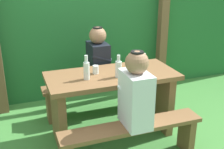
# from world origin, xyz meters

# --- Properties ---
(ground_plane) EXTENTS (12.00, 12.00, 0.00)m
(ground_plane) POSITION_xyz_m (0.00, 0.00, 0.00)
(ground_plane) COLOR #41833A
(hedge_backdrop) EXTENTS (6.40, 1.10, 1.98)m
(hedge_backdrop) POSITION_xyz_m (0.00, 1.73, 0.99)
(hedge_backdrop) COLOR #226730
(hedge_backdrop) RESTS_ON ground_plane
(pergola_post_right) EXTENTS (0.12, 0.12, 2.11)m
(pergola_post_right) POSITION_xyz_m (1.17, 1.01, 1.05)
(pergola_post_right) COLOR brown
(pergola_post_right) RESTS_ON ground_plane
(picnic_table) EXTENTS (1.40, 0.64, 0.75)m
(picnic_table) POSITION_xyz_m (0.00, 0.00, 0.51)
(picnic_table) COLOR brown
(picnic_table) RESTS_ON ground_plane
(bench_near) EXTENTS (1.40, 0.24, 0.43)m
(bench_near) POSITION_xyz_m (0.00, -0.56, 0.31)
(bench_near) COLOR brown
(bench_near) RESTS_ON ground_plane
(bench_far) EXTENTS (1.40, 0.24, 0.43)m
(bench_far) POSITION_xyz_m (0.00, 0.56, 0.31)
(bench_far) COLOR brown
(bench_far) RESTS_ON ground_plane
(person_white_shirt) EXTENTS (0.25, 0.35, 0.72)m
(person_white_shirt) POSITION_xyz_m (0.03, -0.55, 0.76)
(person_white_shirt) COLOR silver
(person_white_shirt) RESTS_ON bench_near
(person_black_coat) EXTENTS (0.25, 0.35, 0.72)m
(person_black_coat) POSITION_xyz_m (0.02, 0.55, 0.76)
(person_black_coat) COLOR black
(person_black_coat) RESTS_ON bench_far
(drinking_glass) EXTENTS (0.07, 0.07, 0.09)m
(drinking_glass) POSITION_xyz_m (-0.16, 0.07, 0.79)
(drinking_glass) COLOR silver
(drinking_glass) RESTS_ON picnic_table
(bottle_left) EXTENTS (0.07, 0.07, 0.22)m
(bottle_left) POSITION_xyz_m (0.33, -0.09, 0.84)
(bottle_left) COLOR silver
(bottle_left) RESTS_ON picnic_table
(bottle_right) EXTENTS (0.06, 0.06, 0.25)m
(bottle_right) POSITION_xyz_m (-0.30, -0.06, 0.85)
(bottle_right) COLOR silver
(bottle_right) RESTS_ON picnic_table
(bottle_center) EXTENTS (0.07, 0.07, 0.24)m
(bottle_center) POSITION_xyz_m (0.03, -0.11, 0.84)
(bottle_center) COLOR silver
(bottle_center) RESTS_ON picnic_table
(cell_phone) EXTENTS (0.11, 0.15, 0.01)m
(cell_phone) POSITION_xyz_m (0.17, -0.16, 0.75)
(cell_phone) COLOR silver
(cell_phone) RESTS_ON picnic_table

